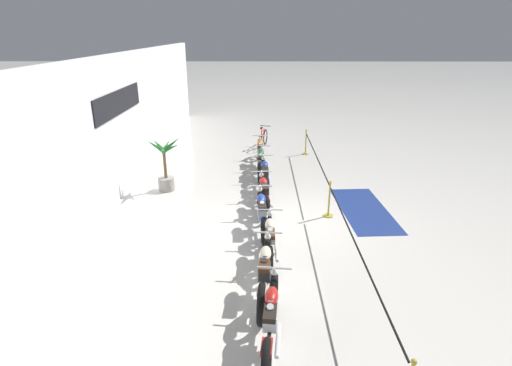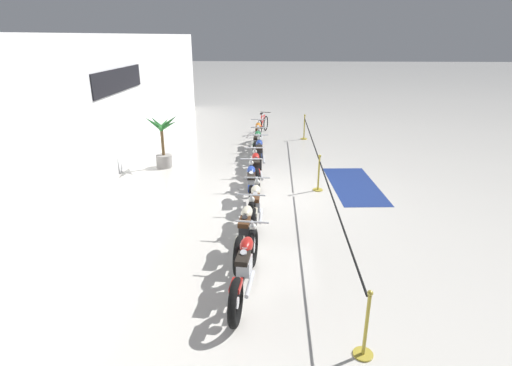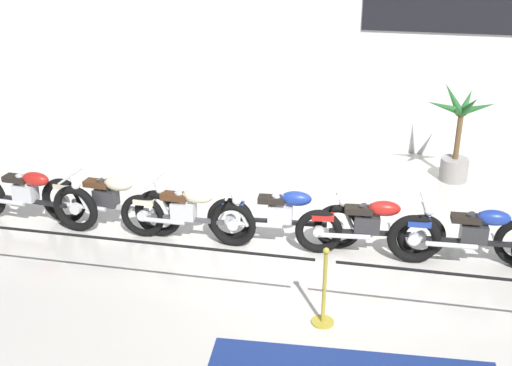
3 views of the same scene
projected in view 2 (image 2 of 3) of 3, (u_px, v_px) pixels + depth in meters
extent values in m
plane|color=silver|center=(276.00, 191.00, 11.31)|extent=(120.00, 120.00, 0.00)
cube|color=white|center=(88.00, 116.00, 10.79)|extent=(28.00, 0.25, 4.20)
cube|color=black|center=(119.00, 80.00, 12.50)|extent=(3.95, 0.04, 0.70)
torus|color=black|center=(252.00, 248.00, 7.53)|extent=(0.77, 0.20, 0.76)
torus|color=black|center=(236.00, 303.00, 5.98)|extent=(0.77, 0.20, 0.76)
cylinder|color=silver|center=(252.00, 248.00, 7.53)|extent=(0.19, 0.10, 0.18)
cylinder|color=silver|center=(236.00, 303.00, 5.98)|extent=(0.19, 0.10, 0.18)
cylinder|color=silver|center=(253.00, 232.00, 7.52)|extent=(0.31, 0.09, 0.59)
cube|color=silver|center=(244.00, 265.00, 6.65)|extent=(0.38, 0.25, 0.26)
cylinder|color=silver|center=(245.00, 254.00, 6.62)|extent=(0.19, 0.13, 0.24)
cylinder|color=silver|center=(244.00, 256.00, 6.55)|extent=(0.19, 0.13, 0.24)
cylinder|color=silver|center=(250.00, 284.00, 6.41)|extent=(0.70, 0.14, 0.07)
cube|color=black|center=(245.00, 271.00, 6.75)|extent=(1.33, 0.19, 0.06)
ellipsoid|color=#B21E19|center=(247.00, 245.00, 6.78)|extent=(0.48, 0.26, 0.22)
cube|color=black|center=(243.00, 258.00, 6.46)|extent=(0.42, 0.24, 0.09)
cube|color=#B21E19|center=(236.00, 286.00, 5.93)|extent=(0.33, 0.19, 0.08)
cylinder|color=silver|center=(252.00, 222.00, 7.32)|extent=(0.10, 0.62, 0.04)
sphere|color=silver|center=(253.00, 227.00, 7.44)|extent=(0.14, 0.14, 0.14)
torus|color=black|center=(251.00, 218.00, 8.77)|extent=(0.77, 0.19, 0.77)
torus|color=black|center=(239.00, 256.00, 7.24)|extent=(0.77, 0.19, 0.77)
cylinder|color=silver|center=(251.00, 218.00, 8.77)|extent=(0.18, 0.09, 0.18)
cylinder|color=silver|center=(239.00, 256.00, 7.24)|extent=(0.18, 0.09, 0.18)
cylinder|color=silver|center=(252.00, 204.00, 8.75)|extent=(0.31, 0.08, 0.59)
cube|color=#2D2D30|center=(245.00, 229.00, 7.90)|extent=(0.38, 0.25, 0.26)
cylinder|color=#2D2D30|center=(246.00, 219.00, 7.87)|extent=(0.19, 0.12, 0.24)
cylinder|color=#2D2D30|center=(245.00, 221.00, 7.80)|extent=(0.19, 0.12, 0.24)
cylinder|color=silver|center=(250.00, 243.00, 7.66)|extent=(0.70, 0.12, 0.07)
cube|color=#ADAFB5|center=(246.00, 234.00, 8.00)|extent=(1.31, 0.16, 0.06)
ellipsoid|color=beige|center=(247.00, 212.00, 8.03)|extent=(0.48, 0.26, 0.22)
cube|color=#4C2D19|center=(244.00, 222.00, 7.71)|extent=(0.41, 0.23, 0.09)
cube|color=beige|center=(239.00, 242.00, 7.20)|extent=(0.33, 0.18, 0.08)
cylinder|color=silver|center=(251.00, 195.00, 8.56)|extent=(0.08, 0.62, 0.04)
sphere|color=silver|center=(252.00, 199.00, 8.68)|extent=(0.14, 0.14, 0.14)
torus|color=black|center=(257.00, 198.00, 9.90)|extent=(0.70, 0.12, 0.70)
torus|color=black|center=(253.00, 224.00, 8.56)|extent=(0.70, 0.12, 0.70)
cylinder|color=silver|center=(257.00, 198.00, 9.90)|extent=(0.17, 0.08, 0.17)
cylinder|color=silver|center=(253.00, 224.00, 8.56)|extent=(0.17, 0.08, 0.17)
cylinder|color=silver|center=(257.00, 186.00, 9.88)|extent=(0.30, 0.06, 0.59)
cube|color=silver|center=(255.00, 205.00, 9.13)|extent=(0.36, 0.22, 0.26)
cylinder|color=silver|center=(255.00, 196.00, 9.10)|extent=(0.18, 0.11, 0.24)
cylinder|color=silver|center=(255.00, 197.00, 9.02)|extent=(0.18, 0.11, 0.24)
cylinder|color=silver|center=(261.00, 216.00, 8.89)|extent=(0.70, 0.08, 0.07)
cube|color=#47474C|center=(255.00, 209.00, 9.22)|extent=(1.14, 0.07, 0.06)
ellipsoid|color=beige|center=(256.00, 190.00, 9.25)|extent=(0.46, 0.22, 0.22)
cube|color=#4C2D19|center=(255.00, 198.00, 8.93)|extent=(0.40, 0.20, 0.09)
cube|color=beige|center=(254.00, 212.00, 8.52)|extent=(0.32, 0.16, 0.08)
cylinder|color=silver|center=(257.00, 178.00, 9.69)|extent=(0.04, 0.62, 0.04)
sphere|color=silver|center=(257.00, 182.00, 9.81)|extent=(0.14, 0.14, 0.14)
torus|color=black|center=(251.00, 177.00, 11.34)|extent=(0.72, 0.16, 0.71)
torus|color=black|center=(251.00, 199.00, 9.83)|extent=(0.72, 0.16, 0.71)
cylinder|color=silver|center=(251.00, 177.00, 11.34)|extent=(0.17, 0.09, 0.17)
cylinder|color=silver|center=(251.00, 199.00, 9.83)|extent=(0.17, 0.09, 0.17)
cylinder|color=silver|center=(251.00, 167.00, 11.33)|extent=(0.31, 0.07, 0.59)
cube|color=silver|center=(251.00, 182.00, 10.48)|extent=(0.37, 0.24, 0.26)
cylinder|color=silver|center=(251.00, 175.00, 10.45)|extent=(0.18, 0.12, 0.24)
cylinder|color=silver|center=(251.00, 176.00, 10.37)|extent=(0.18, 0.12, 0.24)
cylinder|color=silver|center=(257.00, 192.00, 10.25)|extent=(0.70, 0.11, 0.07)
cube|color=black|center=(251.00, 187.00, 10.58)|extent=(1.29, 0.13, 0.06)
ellipsoid|color=navy|center=(251.00, 170.00, 10.61)|extent=(0.47, 0.25, 0.22)
cube|color=black|center=(251.00, 176.00, 10.28)|extent=(0.41, 0.22, 0.09)
cube|color=navy|center=(251.00, 189.00, 9.79)|extent=(0.33, 0.18, 0.08)
cylinder|color=silver|center=(251.00, 159.00, 11.13)|extent=(0.07, 0.62, 0.04)
sphere|color=silver|center=(251.00, 163.00, 11.26)|extent=(0.14, 0.14, 0.14)
torus|color=black|center=(255.00, 165.00, 12.47)|extent=(0.71, 0.19, 0.70)
torus|color=black|center=(257.00, 181.00, 11.09)|extent=(0.71, 0.19, 0.70)
cylinder|color=silver|center=(255.00, 165.00, 12.47)|extent=(0.17, 0.09, 0.16)
cylinder|color=silver|center=(257.00, 181.00, 11.09)|extent=(0.17, 0.09, 0.16)
cylinder|color=silver|center=(255.00, 155.00, 12.45)|extent=(0.31, 0.08, 0.59)
cube|color=#2D2D30|center=(256.00, 168.00, 11.68)|extent=(0.38, 0.25, 0.26)
cylinder|color=#2D2D30|center=(256.00, 161.00, 11.65)|extent=(0.19, 0.13, 0.24)
cylinder|color=#2D2D30|center=(256.00, 162.00, 11.57)|extent=(0.19, 0.13, 0.24)
cylinder|color=silver|center=(261.00, 175.00, 11.45)|extent=(0.70, 0.14, 0.07)
cube|color=black|center=(256.00, 172.00, 11.77)|extent=(1.18, 0.17, 0.06)
ellipsoid|color=#B21E19|center=(256.00, 157.00, 11.80)|extent=(0.48, 0.26, 0.22)
cube|color=black|center=(256.00, 162.00, 11.48)|extent=(0.42, 0.24, 0.09)
cube|color=#B21E19|center=(257.00, 172.00, 11.05)|extent=(0.33, 0.19, 0.08)
cylinder|color=silver|center=(255.00, 148.00, 12.26)|extent=(0.09, 0.62, 0.04)
sphere|color=silver|center=(255.00, 152.00, 12.38)|extent=(0.14, 0.14, 0.14)
torus|color=black|center=(259.00, 150.00, 13.94)|extent=(0.76, 0.17, 0.75)
torus|color=black|center=(259.00, 165.00, 12.35)|extent=(0.76, 0.17, 0.75)
cylinder|color=silver|center=(259.00, 150.00, 13.94)|extent=(0.18, 0.09, 0.17)
cylinder|color=silver|center=(259.00, 165.00, 12.35)|extent=(0.18, 0.09, 0.17)
cylinder|color=silver|center=(259.00, 142.00, 13.93)|extent=(0.31, 0.07, 0.59)
cube|color=#2D2D30|center=(259.00, 153.00, 13.04)|extent=(0.37, 0.24, 0.26)
cylinder|color=#2D2D30|center=(259.00, 147.00, 13.01)|extent=(0.18, 0.12, 0.24)
cylinder|color=#2D2D30|center=(259.00, 147.00, 12.93)|extent=(0.18, 0.12, 0.24)
cylinder|color=silver|center=(264.00, 160.00, 12.81)|extent=(0.70, 0.10, 0.07)
cube|color=black|center=(259.00, 157.00, 13.14)|extent=(1.36, 0.12, 0.06)
ellipsoid|color=navy|center=(259.00, 143.00, 13.17)|extent=(0.47, 0.24, 0.22)
cube|color=black|center=(259.00, 147.00, 12.84)|extent=(0.41, 0.22, 0.09)
cube|color=navy|center=(259.00, 156.00, 12.30)|extent=(0.33, 0.17, 0.08)
cylinder|color=silver|center=(259.00, 135.00, 13.73)|extent=(0.06, 0.62, 0.04)
sphere|color=silver|center=(259.00, 138.00, 13.85)|extent=(0.14, 0.14, 0.14)
torus|color=black|center=(259.00, 142.00, 15.08)|extent=(0.74, 0.16, 0.74)
torus|color=black|center=(255.00, 152.00, 13.74)|extent=(0.74, 0.16, 0.74)
cylinder|color=silver|center=(259.00, 142.00, 15.08)|extent=(0.18, 0.09, 0.17)
cylinder|color=silver|center=(255.00, 152.00, 13.74)|extent=(0.18, 0.09, 0.17)
cylinder|color=silver|center=(259.00, 134.00, 15.06)|extent=(0.31, 0.07, 0.59)
cube|color=silver|center=(257.00, 143.00, 14.31)|extent=(0.37, 0.24, 0.26)
cylinder|color=silver|center=(257.00, 137.00, 14.27)|extent=(0.18, 0.12, 0.24)
cylinder|color=silver|center=(257.00, 138.00, 14.20)|extent=(0.18, 0.12, 0.24)
cylinder|color=silver|center=(260.00, 149.00, 14.06)|extent=(0.70, 0.11, 0.07)
cube|color=black|center=(257.00, 146.00, 14.40)|extent=(1.15, 0.12, 0.06)
ellipsoid|color=#1E6B38|center=(258.00, 134.00, 14.43)|extent=(0.47, 0.24, 0.22)
cube|color=black|center=(257.00, 138.00, 14.11)|extent=(0.41, 0.22, 0.09)
cube|color=#1E6B38|center=(255.00, 144.00, 13.70)|extent=(0.33, 0.18, 0.08)
cylinder|color=silver|center=(259.00, 128.00, 14.87)|extent=(0.07, 0.62, 0.04)
sphere|color=silver|center=(259.00, 131.00, 14.99)|extent=(0.14, 0.14, 0.14)
torus|color=black|center=(259.00, 133.00, 16.35)|extent=(0.79, 0.15, 0.79)
torus|color=black|center=(258.00, 142.00, 14.94)|extent=(0.79, 0.15, 0.79)
cylinder|color=silver|center=(259.00, 133.00, 16.35)|extent=(0.19, 0.08, 0.18)
cylinder|color=silver|center=(258.00, 142.00, 14.94)|extent=(0.19, 0.08, 0.18)
cylinder|color=silver|center=(259.00, 125.00, 16.34)|extent=(0.30, 0.06, 0.59)
cube|color=silver|center=(258.00, 133.00, 15.55)|extent=(0.36, 0.23, 0.26)
cylinder|color=silver|center=(258.00, 128.00, 15.51)|extent=(0.18, 0.11, 0.24)
cylinder|color=silver|center=(258.00, 129.00, 15.44)|extent=(0.18, 0.11, 0.24)
cylinder|color=silver|center=(262.00, 139.00, 15.31)|extent=(0.70, 0.08, 0.07)
cube|color=#47474C|center=(258.00, 137.00, 15.64)|extent=(1.21, 0.08, 0.06)
ellipsoid|color=orange|center=(258.00, 126.00, 15.67)|extent=(0.46, 0.23, 0.22)
cube|color=#4C2D19|center=(258.00, 129.00, 15.35)|extent=(0.40, 0.21, 0.09)
cube|color=orange|center=(258.00, 134.00, 14.89)|extent=(0.32, 0.17, 0.08)
cylinder|color=silver|center=(259.00, 119.00, 16.14)|extent=(0.05, 0.62, 0.04)
sphere|color=silver|center=(259.00, 123.00, 16.27)|extent=(0.14, 0.14, 0.14)
torus|color=black|center=(266.00, 123.00, 18.38)|extent=(0.67, 0.21, 0.68)
torus|color=black|center=(260.00, 128.00, 17.46)|extent=(0.67, 0.21, 0.68)
cylinder|color=red|center=(263.00, 120.00, 17.89)|extent=(0.59, 0.18, 0.43)
cylinder|color=red|center=(263.00, 116.00, 17.77)|extent=(0.54, 0.17, 0.04)
cylinder|color=red|center=(262.00, 120.00, 17.63)|extent=(0.15, 0.07, 0.55)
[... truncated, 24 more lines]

